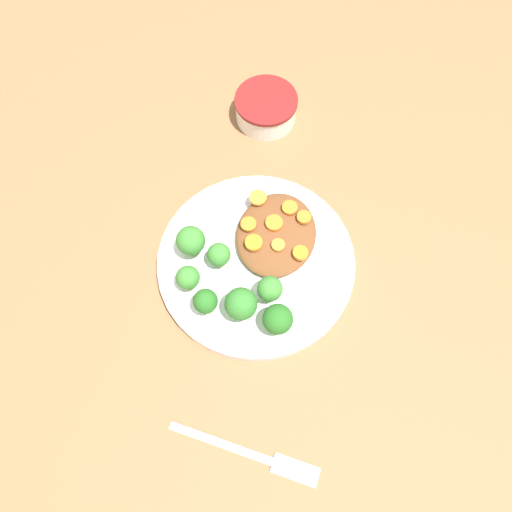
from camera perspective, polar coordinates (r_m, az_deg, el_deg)
The scene contains 20 objects.
ground_plane at distance 0.74m, azimuth 0.00°, elevation -1.05°, with size 4.00×4.00×0.00m, color #8C603D.
plate at distance 0.72m, azimuth 0.00°, elevation -0.67°, with size 0.29×0.29×0.02m.
dip_bowl at distance 0.85m, azimuth 1.15°, elevation 16.67°, with size 0.10×0.10×0.04m.
stew_mound at distance 0.72m, azimuth 2.32°, elevation 2.51°, with size 0.14×0.12×0.02m, color brown.
broccoli_floret_0 at distance 0.66m, azimuth -1.92°, elevation -5.46°, with size 0.04×0.04×0.06m.
broccoli_floret_1 at distance 0.70m, azimuth -7.46°, elevation 1.70°, with size 0.04×0.04×0.06m.
broccoli_floret_2 at distance 0.67m, azimuth 1.59°, elevation -3.85°, with size 0.04×0.04×0.05m.
broccoli_floret_3 at distance 0.68m, azimuth -7.77°, elevation -2.51°, with size 0.03×0.03×0.05m.
broccoli_floret_4 at distance 0.66m, azimuth 2.50°, elevation -7.28°, with size 0.04×0.04×0.05m.
broccoli_floret_5 at distance 0.69m, azimuth -4.25°, elevation 0.10°, with size 0.03×0.03×0.04m.
broccoli_floret_6 at distance 0.67m, azimuth -5.77°, elevation -5.24°, with size 0.03×0.03×0.05m.
carrot_slice_0 at distance 0.71m, azimuth 2.08°, elevation 3.77°, with size 0.03×0.03×0.01m, color orange.
carrot_slice_1 at distance 0.73m, azimuth 0.22°, elevation 6.69°, with size 0.03×0.03×0.00m, color orange.
carrot_slice_2 at distance 0.70m, azimuth 2.55°, elevation 1.25°, with size 0.02×0.02×0.01m, color orange.
carrot_slice_3 at distance 0.73m, azimuth 3.88°, elevation 5.53°, with size 0.02×0.02×0.01m, color orange.
carrot_slice_4 at distance 0.70m, azimuth 5.09°, elevation 0.35°, with size 0.02×0.02×0.01m, color orange.
carrot_slice_5 at distance 0.72m, azimuth 5.49°, elevation 4.42°, with size 0.02×0.02×0.01m, color orange.
carrot_slice_6 at distance 0.71m, azimuth -0.86°, elevation 3.66°, with size 0.02×0.02×0.01m, color orange.
carrot_slice_7 at distance 0.70m, azimuth -0.26°, elevation 1.51°, with size 0.02×0.02×0.01m, color orange.
fork at distance 0.68m, azimuth 0.23°, elevation -21.95°, with size 0.03×0.20×0.01m.
Camera 1 is at (-0.27, -0.07, 0.68)m, focal length 35.00 mm.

